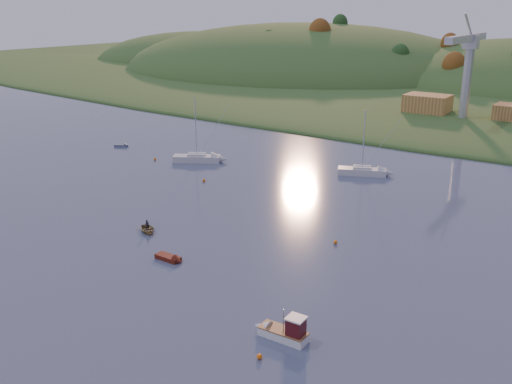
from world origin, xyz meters
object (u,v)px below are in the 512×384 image
Objects in this scene: sailboat_near at (197,158)px; canoe at (147,229)px; grey_dinghy at (124,146)px; sailboat_far at (362,171)px; red_tender at (173,259)px; fishing_boat at (280,330)px.

sailboat_near reaches higher than canoe.
canoe is at bearing -67.61° from grey_dinghy.
sailboat_near is 1.07× the size of sailboat_far.
red_tender is at bearing -84.48° from sailboat_near.
sailboat_near is at bearing -29.79° from grey_dinghy.
canoe is 50.64m from grey_dinghy.
sailboat_near is at bearing 127.31° from red_tender.
red_tender is at bearing -86.81° from canoe.
red_tender reaches higher than grey_dinghy.
sailboat_near is 3.59× the size of canoe.
red_tender is at bearing -20.69° from fishing_boat.
fishing_boat is at bearing -96.80° from sailboat_far.
sailboat_far is 43.43m from canoe.
grey_dinghy is (-67.62, 43.69, -0.52)m from fishing_boat.
sailboat_near reaches higher than fishing_boat.
sailboat_far reaches higher than canoe.
grey_dinghy reaches higher than canoe.
sailboat_far reaches higher than red_tender.
fishing_boat is 63.42m from sailboat_near.
sailboat_near is at bearing 61.44° from canoe.
sailboat_far is 3.50× the size of grey_dinghy.
sailboat_near is at bearing -44.68° from fishing_boat.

